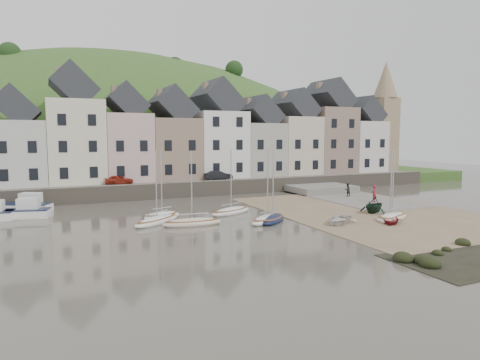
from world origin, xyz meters
name	(u,v)px	position (x,y,z in m)	size (l,w,h in m)	color
ground	(269,221)	(0.00, 0.00, 0.00)	(160.00, 160.00, 0.00)	#4A453A
quay_land	(171,178)	(0.00, 32.00, 0.75)	(90.00, 30.00, 1.50)	#365421
quay_street	(194,180)	(0.00, 20.50, 1.55)	(70.00, 7.00, 0.10)	slate
seawall	(203,189)	(0.00, 17.00, 0.90)	(70.00, 1.20, 1.80)	slate
beach	(369,212)	(11.00, 0.00, 0.03)	(18.00, 26.00, 0.06)	#7B664A
slipway	(350,198)	(15.00, 8.00, 0.06)	(8.00, 18.00, 0.12)	slate
hillside	(115,255)	(-5.00, 60.00, -17.99)	(134.40, 84.00, 84.00)	#365421
townhouse_terrace	(198,135)	(1.76, 24.00, 7.32)	(61.05, 8.00, 13.93)	white
church_spire	(385,113)	(34.55, 24.00, 11.06)	(4.00, 4.00, 18.00)	#997F60
sailboat_0	(157,220)	(-8.97, 3.06, 0.26)	(5.17, 4.55, 6.32)	white
sailboat_1	(162,215)	(-8.06, 4.99, 0.27)	(3.89, 2.61, 6.32)	white
sailboat_2	(192,222)	(-6.54, 1.05, 0.26)	(5.07, 1.89, 6.32)	beige
sailboat_3	(231,211)	(-1.56, 4.57, 0.26)	(5.07, 3.44, 6.32)	white
sailboat_4	(267,219)	(-0.26, -0.28, 0.26)	(4.71, 3.82, 6.32)	white
sailboat_5	(273,219)	(0.21, -0.39, 0.26)	(4.14, 4.06, 6.32)	#121A39
sailboat_6	(390,217)	(9.81, -3.99, 0.27)	(4.16, 3.46, 6.32)	white
sailboat_7	(392,217)	(10.16, -3.84, 0.26)	(4.53, 2.70, 6.32)	beige
motorboat_0	(22,211)	(-19.46, 10.64, 0.58)	(5.42, 2.95, 1.70)	white
motorboat_2	(25,205)	(-19.37, 14.39, 0.58)	(5.53, 4.02, 1.70)	white
rowboat_white	(339,219)	(4.78, -3.46, 0.41)	(2.39, 3.35, 0.69)	silver
rowboat_green	(374,205)	(10.83, -0.79, 0.84)	(2.57, 2.98, 1.57)	black
rowboat_red	(391,220)	(8.78, -5.17, 0.34)	(1.94, 2.72, 0.56)	maroon
person_red	(374,194)	(15.06, 3.98, 1.05)	(0.68, 0.45, 1.87)	maroon
person_dark	(347,190)	(15.32, 8.89, 0.90)	(0.76, 0.59, 1.57)	black
car_left	(119,180)	(-9.54, 19.50, 2.15)	(1.31, 3.25, 1.11)	maroon
car_right	(218,175)	(2.95, 19.50, 2.20)	(1.28, 3.66, 1.21)	black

